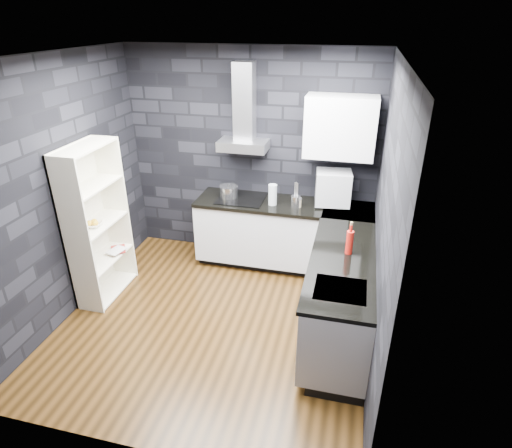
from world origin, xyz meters
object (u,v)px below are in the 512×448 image
at_px(utensil_crock, 296,202).
at_px(red_bottle, 350,242).
at_px(fruit_bowl, 93,224).
at_px(glass_vase, 273,195).
at_px(bookshelf, 97,224).
at_px(pot, 229,192).
at_px(storage_jar, 298,203).
at_px(appliance_garage, 333,188).

distance_m(utensil_crock, red_bottle, 1.19).
height_order(utensil_crock, fruit_bowl, utensil_crock).
relative_size(glass_vase, bookshelf, 0.14).
height_order(pot, bookshelf, bookshelf).
relative_size(storage_jar, appliance_garage, 0.25).
relative_size(storage_jar, bookshelf, 0.06).
bearing_deg(red_bottle, glass_vase, 134.31).
height_order(bookshelf, fruit_bowl, bookshelf).
relative_size(pot, appliance_garage, 0.54).
distance_m(glass_vase, red_bottle, 1.38).
bearing_deg(red_bottle, fruit_bowl, -178.18).
bearing_deg(red_bottle, bookshelf, -179.71).
bearing_deg(fruit_bowl, pot, 43.83).
bearing_deg(bookshelf, pot, 49.88).
xyz_separation_m(storage_jar, fruit_bowl, (-2.10, -1.08, -0.01)).
bearing_deg(utensil_crock, bookshelf, -154.40).
xyz_separation_m(storage_jar, utensil_crock, (-0.03, -0.01, 0.02)).
distance_m(storage_jar, fruit_bowl, 2.36).
height_order(storage_jar, bookshelf, bookshelf).
height_order(appliance_garage, bookshelf, bookshelf).
distance_m(storage_jar, red_bottle, 1.19).
distance_m(glass_vase, bookshelf, 2.06).
distance_m(glass_vase, utensil_crock, 0.29).
height_order(pot, fruit_bowl, pot).
xyz_separation_m(glass_vase, bookshelf, (-1.79, -1.00, -0.13)).
xyz_separation_m(pot, storage_jar, (0.90, -0.08, -0.03)).
bearing_deg(storage_jar, appliance_garage, 21.73).
height_order(utensil_crock, red_bottle, red_bottle).
relative_size(red_bottle, bookshelf, 0.13).
height_order(utensil_crock, bookshelf, bookshelf).
relative_size(storage_jar, utensil_crock, 0.70).
height_order(storage_jar, utensil_crock, utensil_crock).
xyz_separation_m(pot, utensil_crock, (0.87, -0.09, -0.01)).
distance_m(pot, red_bottle, 1.88).
bearing_deg(utensil_crock, fruit_bowl, -152.77).
distance_m(pot, utensil_crock, 0.88).
bearing_deg(pot, utensil_crock, -5.81).
bearing_deg(appliance_garage, pot, 176.50).
bearing_deg(bookshelf, glass_vase, 37.25).
bearing_deg(appliance_garage, utensil_crock, -165.26).
relative_size(glass_vase, appliance_garage, 0.63).
bearing_deg(glass_vase, bookshelf, -150.68).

